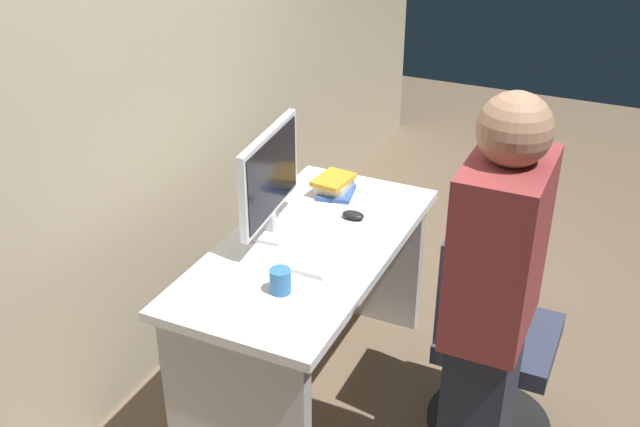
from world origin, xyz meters
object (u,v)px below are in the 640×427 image
object	(u,v)px
keyboard	(331,249)
office_chair	(485,341)
monitor	(270,178)
mouse	(353,215)
desk	(309,291)
cup_near_keyboard	(280,281)
handbag	(499,291)
book_stack	(335,185)
person_at_desk	(489,328)

from	to	relation	value
keyboard	office_chair	bearing A→B (deg)	-78.60
office_chair	monitor	size ratio (longest dim) A/B	1.74
keyboard	mouse	xyz separation A→B (m)	(0.29, 0.02, 0.01)
desk	monitor	xyz separation A→B (m)	(0.01, 0.18, 0.49)
cup_near_keyboard	handbag	xyz separation A→B (m)	(1.28, -0.58, -0.66)
monitor	book_stack	xyz separation A→B (m)	(0.45, -0.09, -0.22)
person_at_desk	handbag	size ratio (longest dim) A/B	4.34
monitor	mouse	size ratio (longest dim) A/B	5.40
keyboard	handbag	distance (m)	1.25
person_at_desk	book_stack	size ratio (longest dim) A/B	7.65
keyboard	desk	bearing A→B (deg)	80.89
office_chair	person_at_desk	world-z (taller)	person_at_desk
keyboard	mouse	distance (m)	0.29
person_at_desk	cup_near_keyboard	size ratio (longest dim) A/B	17.41
cup_near_keyboard	person_at_desk	bearing A→B (deg)	-91.03
person_at_desk	book_stack	world-z (taller)	person_at_desk
keyboard	cup_near_keyboard	distance (m)	0.35
mouse	book_stack	size ratio (longest dim) A/B	0.47
desk	office_chair	distance (m)	0.75
desk	monitor	distance (m)	0.53
person_at_desk	cup_near_keyboard	distance (m)	0.77
desk	cup_near_keyboard	world-z (taller)	cup_near_keyboard
keyboard	book_stack	xyz separation A→B (m)	(0.48, 0.20, 0.03)
office_chair	handbag	world-z (taller)	office_chair
person_at_desk	book_stack	xyz separation A→B (m)	(0.84, 0.92, -0.05)
office_chair	handbag	size ratio (longest dim) A/B	2.49
mouse	cup_near_keyboard	bearing A→B (deg)	177.80
office_chair	book_stack	size ratio (longest dim) A/B	4.39
desk	handbag	bearing A→B (deg)	-34.89
keyboard	person_at_desk	bearing A→B (deg)	-115.21
monitor	desk	bearing A→B (deg)	-93.81
mouse	cup_near_keyboard	distance (m)	0.63
mouse	handbag	size ratio (longest dim) A/B	0.26
office_chair	keyboard	xyz separation A→B (m)	(-0.12, 0.63, 0.34)
office_chair	mouse	distance (m)	0.76
person_at_desk	handbag	world-z (taller)	person_at_desk
desk	cup_near_keyboard	size ratio (longest dim) A/B	14.65
office_chair	book_stack	xyz separation A→B (m)	(0.37, 0.83, 0.37)
desk	mouse	distance (m)	0.38
desk	office_chair	world-z (taller)	office_chair
person_at_desk	keyboard	xyz separation A→B (m)	(0.36, 0.72, -0.08)
monitor	person_at_desk	bearing A→B (deg)	-111.01
handbag	cup_near_keyboard	bearing A→B (deg)	155.51
book_stack	handbag	distance (m)	1.08
monitor	keyboard	xyz separation A→B (m)	(-0.03, -0.28, -0.25)
desk	cup_near_keyboard	distance (m)	0.46
office_chair	keyboard	size ratio (longest dim) A/B	2.19
cup_near_keyboard	desk	bearing A→B (deg)	9.10
office_chair	desk	bearing A→B (deg)	97.51
person_at_desk	keyboard	distance (m)	0.81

